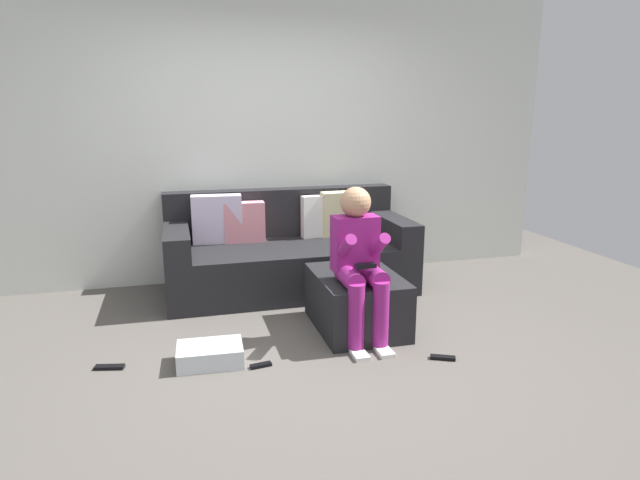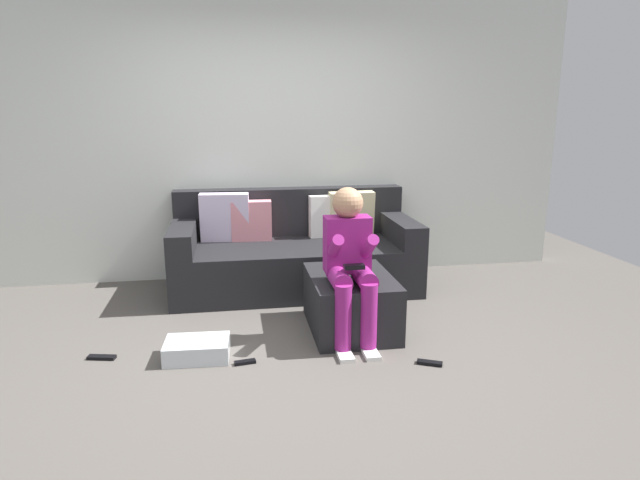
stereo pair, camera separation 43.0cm
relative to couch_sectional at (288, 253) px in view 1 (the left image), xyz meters
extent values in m
plane|color=#544F49|center=(-0.16, -1.56, -0.33)|extent=(7.70, 7.70, 0.00)
cube|color=silver|center=(-0.16, 0.46, 1.04)|extent=(5.93, 0.10, 2.74)
cube|color=black|center=(0.00, -0.07, -0.12)|extent=(2.20, 0.97, 0.43)
cube|color=black|center=(0.00, 0.32, 0.33)|extent=(2.20, 0.19, 0.46)
cube|color=black|center=(-0.99, -0.07, 0.20)|extent=(0.21, 0.97, 0.21)
cube|color=black|center=(0.99, -0.07, 0.20)|extent=(0.21, 0.97, 0.21)
cube|color=silver|center=(-0.62, 0.15, 0.32)|extent=(0.46, 0.18, 0.45)
cube|color=pink|center=(-0.38, 0.14, 0.28)|extent=(0.38, 0.15, 0.37)
cube|color=beige|center=(0.58, 0.15, 0.31)|extent=(0.44, 0.17, 0.44)
cube|color=white|center=(0.37, 0.16, 0.30)|extent=(0.41, 0.13, 0.40)
cube|color=black|center=(0.30, -1.08, -0.12)|extent=(0.61, 0.82, 0.42)
cube|color=#8C1E72|center=(0.25, -1.18, 0.36)|extent=(0.32, 0.18, 0.40)
sphere|color=tan|center=(0.25, -1.18, 0.66)|extent=(0.22, 0.22, 0.22)
cylinder|color=#8C1E72|center=(0.16, -1.33, 0.16)|extent=(0.14, 0.30, 0.14)
cylinder|color=#8C1E72|center=(0.16, -1.49, -0.07)|extent=(0.12, 0.12, 0.46)
cube|color=white|center=(0.16, -1.55, -0.32)|extent=(0.10, 0.22, 0.03)
cylinder|color=#8C1E72|center=(0.13, -1.30, 0.36)|extent=(0.08, 0.33, 0.26)
cylinder|color=#8C1E72|center=(0.34, -1.33, 0.16)|extent=(0.14, 0.30, 0.14)
cylinder|color=#8C1E72|center=(0.34, -1.49, -0.07)|extent=(0.12, 0.12, 0.46)
cube|color=white|center=(0.34, -1.55, -0.32)|extent=(0.10, 0.22, 0.03)
cylinder|color=#8C1E72|center=(0.36, -1.31, 0.35)|extent=(0.08, 0.35, 0.28)
cube|color=black|center=(0.25, -1.41, 0.26)|extent=(0.14, 0.06, 0.03)
cube|color=silver|center=(-0.82, -1.41, -0.27)|extent=(0.44, 0.31, 0.13)
cube|color=black|center=(0.68, -1.75, -0.32)|extent=(0.17, 0.12, 0.02)
cube|color=black|center=(-0.51, -1.54, -0.32)|extent=(0.15, 0.07, 0.02)
cube|color=black|center=(-1.45, -1.31, -0.32)|extent=(0.19, 0.09, 0.02)
camera|label=1|loc=(-0.98, -4.73, 1.29)|focal=30.29mm
camera|label=2|loc=(-0.56, -4.83, 1.29)|focal=30.29mm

